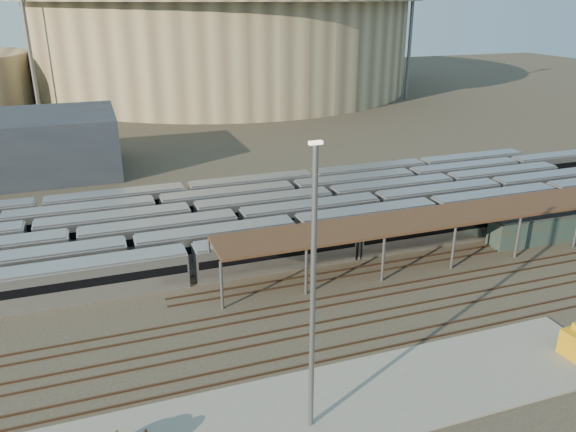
% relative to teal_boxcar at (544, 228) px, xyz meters
% --- Properties ---
extents(ground, '(420.00, 420.00, 0.00)m').
position_rel_teal_boxcar_xyz_m(ground, '(-32.66, -4.00, -1.66)').
color(ground, '#383026').
rests_on(ground, ground).
extents(apron, '(50.00, 9.00, 0.20)m').
position_rel_teal_boxcar_xyz_m(apron, '(-37.66, -19.00, -1.56)').
color(apron, gray).
rests_on(apron, ground).
extents(subway_trains, '(128.24, 23.90, 3.60)m').
position_rel_teal_boxcar_xyz_m(subway_trains, '(-31.98, 14.50, 0.14)').
color(subway_trains, silver).
rests_on(subway_trains, ground).
extents(inspection_shed, '(60.30, 6.00, 5.30)m').
position_rel_teal_boxcar_xyz_m(inspection_shed, '(-10.66, 0.00, 3.33)').
color(inspection_shed, slate).
rests_on(inspection_shed, ground).
extents(empty_tracks, '(170.00, 9.62, 0.18)m').
position_rel_teal_boxcar_xyz_m(empty_tracks, '(-32.66, -9.00, -1.57)').
color(empty_tracks, '#4C3323').
rests_on(empty_tracks, ground).
extents(stadium, '(124.00, 124.00, 32.50)m').
position_rel_teal_boxcar_xyz_m(stadium, '(-7.66, 136.00, 14.82)').
color(stadium, tan).
rests_on(stadium, ground).
extents(floodlight_0, '(4.00, 1.00, 38.40)m').
position_rel_teal_boxcar_xyz_m(floodlight_0, '(-62.66, 106.00, 18.99)').
color(floodlight_0, slate).
rests_on(floodlight_0, ground).
extents(floodlight_2, '(4.00, 1.00, 38.40)m').
position_rel_teal_boxcar_xyz_m(floodlight_2, '(37.34, 96.00, 18.99)').
color(floodlight_2, slate).
rests_on(floodlight_2, ground).
extents(floodlight_3, '(4.00, 1.00, 38.40)m').
position_rel_teal_boxcar_xyz_m(floodlight_3, '(-42.66, 156.00, 18.99)').
color(floodlight_3, slate).
rests_on(floodlight_3, ground).
extents(teal_boxcar, '(14.32, 3.47, 3.31)m').
position_rel_teal_boxcar_xyz_m(teal_boxcar, '(0.00, 0.00, 0.00)').
color(teal_boxcar, '#1B4045').
rests_on(teal_boxcar, ground).
extents(yard_light_pole, '(0.82, 0.36, 20.09)m').
position_rel_teal_boxcar_xyz_m(yard_light_pole, '(-38.52, -20.28, 8.67)').
color(yard_light_pole, slate).
rests_on(yard_light_pole, apron).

